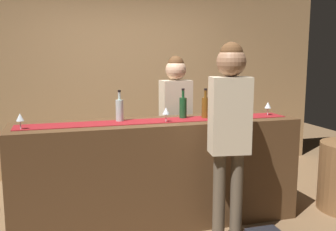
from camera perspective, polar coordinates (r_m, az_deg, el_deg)
ground_plane at (r=4.03m, az=-1.39°, el=-15.64°), size 10.00×10.00×0.00m
back_wall at (r=5.52m, az=-6.61°, el=6.59°), size 6.00×0.12×2.90m
bar_counter at (r=3.84m, az=-1.42°, el=-8.54°), size 2.78×0.60×1.04m
counter_runner_cloth at (r=3.71m, az=-1.45°, el=-0.78°), size 2.65×0.28×0.01m
wine_bottle_amber at (r=3.87m, az=5.57°, el=1.24°), size 0.07×0.07×0.30m
wine_bottle_clear at (r=3.70m, az=-7.22°, el=0.84°), size 0.07×0.07×0.30m
wine_bottle_green at (r=3.85m, az=2.25°, el=1.23°), size 0.07×0.07×0.30m
wine_glass_near_customer at (r=3.63m, az=-0.30°, el=0.63°), size 0.07×0.07×0.14m
wine_glass_mid_counter at (r=4.17m, az=14.65°, el=1.44°), size 0.07×0.07×0.14m
wine_glass_far_end at (r=3.49m, az=-21.16°, el=-0.32°), size 0.07×0.07×0.14m
bartender at (r=4.37m, az=1.15°, el=0.44°), size 0.35×0.23×1.67m
customer_sipping at (r=3.33m, az=9.17°, el=-0.77°), size 0.37×0.25×1.79m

